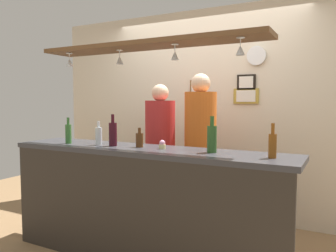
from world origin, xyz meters
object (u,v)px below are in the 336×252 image
(bottle_champagne_green, at_px, (212,138))
(picture_frame_crest, at_px, (197,90))
(person_left_red_shirt, at_px, (160,142))
(bottle_beer_brown_stubby, at_px, (139,140))
(bottle_beer_amber_tall, at_px, (273,145))
(bottle_wine_dark_red, at_px, (113,134))
(bottle_beer_green_import, at_px, (68,133))
(bottle_soda_clear, at_px, (99,136))
(person_right_orange_shirt, at_px, (200,138))
(wall_clock, at_px, (256,56))
(picture_frame_lower_pair, at_px, (246,96))
(cupcake, at_px, (162,145))
(picture_frame_upper_small, at_px, (246,82))

(bottle_champagne_green, distance_m, picture_frame_crest, 1.61)
(person_left_red_shirt, xyz_separation_m, bottle_beer_brown_stubby, (0.19, -0.73, 0.11))
(bottle_beer_amber_tall, xyz_separation_m, bottle_wine_dark_red, (-1.46, -0.01, 0.02))
(bottle_beer_green_import, height_order, bottle_wine_dark_red, bottle_wine_dark_red)
(picture_frame_crest, bearing_deg, bottle_wine_dark_red, -99.63)
(bottle_beer_green_import, relative_size, bottle_champagne_green, 0.87)
(bottle_soda_clear, bearing_deg, bottle_beer_green_import, -172.56)
(person_right_orange_shirt, distance_m, bottle_champagne_green, 0.82)
(bottle_beer_amber_tall, distance_m, bottle_champagne_green, 0.50)
(person_right_orange_shirt, xyz_separation_m, picture_frame_crest, (-0.32, 0.65, 0.54))
(person_right_orange_shirt, distance_m, bottle_beer_brown_stubby, 0.79)
(bottle_beer_green_import, relative_size, bottle_beer_brown_stubby, 1.44)
(bottle_champagne_green, bearing_deg, bottle_beer_green_import, -175.59)
(bottle_wine_dark_red, bearing_deg, person_right_orange_shirt, 53.85)
(wall_clock, bearing_deg, bottle_champagne_green, -91.24)
(person_left_red_shirt, xyz_separation_m, person_right_orange_shirt, (0.49, -0.00, 0.07))
(picture_frame_crest, bearing_deg, bottle_champagne_green, -62.23)
(picture_frame_crest, height_order, picture_frame_lower_pair, picture_frame_crest)
(person_right_orange_shirt, bearing_deg, bottle_soda_clear, -132.99)
(person_right_orange_shirt, relative_size, bottle_soda_clear, 7.57)
(cupcake, bearing_deg, person_left_red_shirt, 120.51)
(person_right_orange_shirt, bearing_deg, picture_frame_crest, 116.39)
(bottle_soda_clear, xyz_separation_m, picture_frame_lower_pair, (1.04, 1.44, 0.39))
(bottle_champagne_green, bearing_deg, bottle_wine_dark_red, -176.40)
(bottle_beer_brown_stubby, bearing_deg, bottle_beer_green_import, -172.61)
(person_right_orange_shirt, height_order, picture_frame_crest, person_right_orange_shirt)
(bottle_beer_amber_tall, relative_size, bottle_wine_dark_red, 0.87)
(bottle_beer_brown_stubby, distance_m, bottle_wine_dark_red, 0.27)
(bottle_beer_amber_tall, relative_size, wall_clock, 1.18)
(bottle_beer_green_import, xyz_separation_m, bottle_champagne_green, (1.47, 0.11, 0.01))
(bottle_beer_brown_stubby, xyz_separation_m, picture_frame_upper_small, (0.61, 1.38, 0.58))
(person_left_red_shirt, relative_size, bottle_beer_amber_tall, 6.30)
(bottle_beer_amber_tall, height_order, picture_frame_crest, picture_frame_crest)
(person_left_red_shirt, relative_size, picture_frame_lower_pair, 5.46)
(picture_frame_upper_small, bearing_deg, bottle_beer_green_import, -133.14)
(bottle_beer_green_import, bearing_deg, wall_clock, 44.47)
(bottle_soda_clear, xyz_separation_m, picture_frame_crest, (0.41, 1.44, 0.47))
(bottle_wine_dark_red, height_order, bottle_champagne_green, same)
(person_right_orange_shirt, xyz_separation_m, bottle_champagne_green, (0.40, -0.72, 0.09))
(bottle_beer_amber_tall, relative_size, picture_frame_lower_pair, 0.87)
(wall_clock, bearing_deg, picture_frame_crest, 179.52)
(bottle_soda_clear, bearing_deg, wall_clock, 51.06)
(person_right_orange_shirt, bearing_deg, picture_frame_lower_pair, 64.56)
(bottle_soda_clear, relative_size, picture_frame_crest, 0.88)
(bottle_beer_brown_stubby, bearing_deg, wall_clock, 62.15)
(bottle_beer_green_import, bearing_deg, bottle_wine_dark_red, 5.93)
(bottle_beer_amber_tall, bearing_deg, picture_frame_upper_small, 112.20)
(bottle_beer_brown_stubby, relative_size, cupcake, 2.31)
(cupcake, height_order, picture_frame_upper_small, picture_frame_upper_small)
(bottle_wine_dark_red, height_order, picture_frame_upper_small, picture_frame_upper_small)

